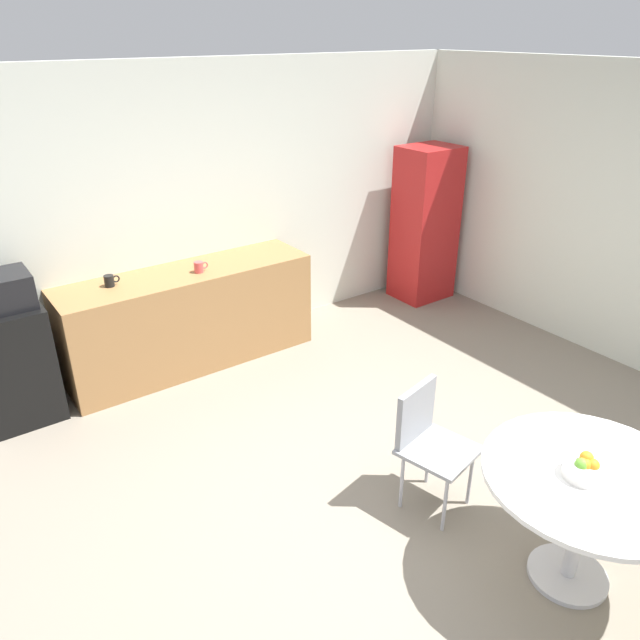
{
  "coord_description": "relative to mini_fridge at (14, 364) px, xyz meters",
  "views": [
    {
      "loc": [
        -2.19,
        -2.04,
        2.83
      ],
      "look_at": [
        0.07,
        1.09,
        0.95
      ],
      "focal_mm": 34.0,
      "sensor_mm": 36.0,
      "label": 1
    }
  ],
  "objects": [
    {
      "name": "ground_plane",
      "position": [
        1.73,
        -2.65,
        -0.47
      ],
      "size": [
        6.0,
        6.0,
        0.0
      ],
      "primitive_type": "plane",
      "color": "gray"
    },
    {
      "name": "wall_back",
      "position": [
        1.73,
        0.35,
        0.83
      ],
      "size": [
        6.0,
        0.1,
        2.6
      ],
      "primitive_type": "cube",
      "color": "silver",
      "rests_on": "ground_plane"
    },
    {
      "name": "counter_block",
      "position": [
        1.47,
        0.0,
        -0.02
      ],
      "size": [
        2.25,
        0.6,
        0.9
      ],
      "primitive_type": "cube",
      "color": "#9E7042",
      "rests_on": "ground_plane"
    },
    {
      "name": "mini_fridge",
      "position": [
        0.0,
        0.0,
        0.0
      ],
      "size": [
        0.54,
        0.54,
        0.94
      ],
      "primitive_type": "cube",
      "color": "black",
      "rests_on": "ground_plane"
    },
    {
      "name": "locker_cabinet",
      "position": [
        4.28,
        -0.1,
        0.38
      ],
      "size": [
        0.6,
        0.5,
        1.7
      ],
      "primitive_type": "cube",
      "color": "#B21E1E",
      "rests_on": "ground_plane"
    },
    {
      "name": "round_table",
      "position": [
        2.13,
        -3.51,
        0.14
      ],
      "size": [
        1.12,
        1.12,
        0.74
      ],
      "color": "silver",
      "rests_on": "ground_plane"
    },
    {
      "name": "chair_gray",
      "position": [
        1.91,
        -2.56,
        0.05
      ],
      "size": [
        0.5,
        0.5,
        0.83
      ],
      "color": "silver",
      "rests_on": "ground_plane"
    },
    {
      "name": "fruit_bowl",
      "position": [
        2.08,
        -3.49,
        0.32
      ],
      "size": [
        0.22,
        0.22,
        0.13
      ],
      "color": "silver",
      "rests_on": "round_table"
    },
    {
      "name": "mug_white",
      "position": [
        0.83,
        0.05,
        0.48
      ],
      "size": [
        0.13,
        0.08,
        0.09
      ],
      "color": "black",
      "rests_on": "counter_block"
    },
    {
      "name": "mug_green",
      "position": [
        1.57,
        -0.09,
        0.48
      ],
      "size": [
        0.13,
        0.08,
        0.09
      ],
      "color": "#D84C4C",
      "rests_on": "counter_block"
    }
  ]
}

